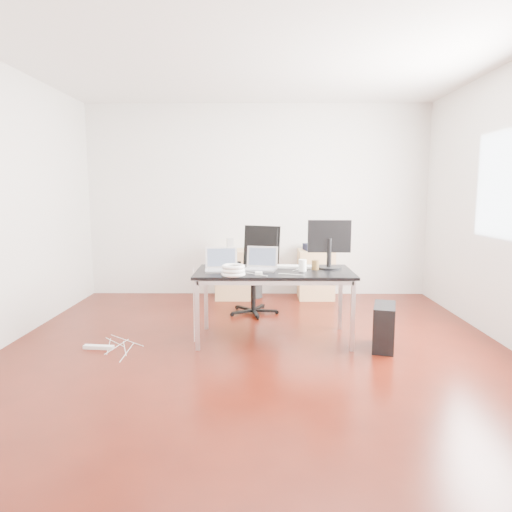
{
  "coord_description": "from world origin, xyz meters",
  "views": [
    {
      "loc": [
        0.06,
        -4.29,
        1.53
      ],
      "look_at": [
        0.0,
        0.55,
        0.85
      ],
      "focal_mm": 32.0,
      "sensor_mm": 36.0,
      "label": 1
    }
  ],
  "objects_px": {
    "office_chair": "(256,265)",
    "pc_tower": "(384,327)",
    "filing_cabinet_left": "(234,274)",
    "desk": "(274,276)",
    "filing_cabinet_right": "(316,274)"
  },
  "relations": [
    {
      "from": "office_chair",
      "to": "pc_tower",
      "type": "bearing_deg",
      "value": -22.56
    },
    {
      "from": "office_chair",
      "to": "filing_cabinet_left",
      "type": "relative_size",
      "value": 1.54
    },
    {
      "from": "desk",
      "to": "filing_cabinet_right",
      "type": "xyz_separation_m",
      "value": [
        0.66,
        1.89,
        -0.33
      ]
    },
    {
      "from": "desk",
      "to": "pc_tower",
      "type": "bearing_deg",
      "value": -14.67
    },
    {
      "from": "desk",
      "to": "filing_cabinet_right",
      "type": "height_order",
      "value": "desk"
    },
    {
      "from": "pc_tower",
      "to": "desk",
      "type": "bearing_deg",
      "value": -178.49
    },
    {
      "from": "filing_cabinet_left",
      "to": "filing_cabinet_right",
      "type": "distance_m",
      "value": 1.19
    },
    {
      "from": "desk",
      "to": "pc_tower",
      "type": "xyz_separation_m",
      "value": [
        1.07,
        -0.28,
        -0.46
      ]
    },
    {
      "from": "filing_cabinet_left",
      "to": "pc_tower",
      "type": "xyz_separation_m",
      "value": [
        1.61,
        -2.17,
        -0.13
      ]
    },
    {
      "from": "desk",
      "to": "office_chair",
      "type": "bearing_deg",
      "value": 100.09
    },
    {
      "from": "desk",
      "to": "filing_cabinet_right",
      "type": "bearing_deg",
      "value": 70.82
    },
    {
      "from": "office_chair",
      "to": "pc_tower",
      "type": "relative_size",
      "value": 2.4
    },
    {
      "from": "office_chair",
      "to": "pc_tower",
      "type": "height_order",
      "value": "office_chair"
    },
    {
      "from": "desk",
      "to": "filing_cabinet_right",
      "type": "distance_m",
      "value": 2.03
    },
    {
      "from": "desk",
      "to": "filing_cabinet_left",
      "type": "distance_m",
      "value": 1.99
    }
  ]
}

